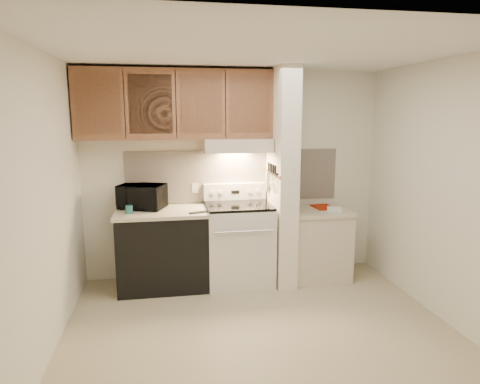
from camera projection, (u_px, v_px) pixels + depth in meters
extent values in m
plane|color=tan|center=(260.00, 328.00, 4.01)|extent=(3.60, 3.60, 0.00)
plane|color=white|center=(262.00, 51.00, 3.55)|extent=(3.60, 3.60, 0.00)
cube|color=silver|center=(234.00, 174.00, 5.23)|extent=(3.60, 2.50, 0.02)
cube|color=silver|center=(45.00, 205.00, 3.48)|extent=(0.02, 3.00, 2.50)
cube|color=silver|center=(444.00, 192.00, 4.09)|extent=(0.02, 3.00, 2.50)
cube|color=beige|center=(234.00, 176.00, 5.23)|extent=(2.60, 0.02, 0.63)
cube|color=silver|center=(239.00, 245.00, 5.04)|extent=(0.76, 0.65, 0.92)
cube|color=black|center=(244.00, 250.00, 4.73)|extent=(0.50, 0.01, 0.30)
cylinder|color=silver|center=(244.00, 232.00, 4.65)|extent=(0.65, 0.02, 0.02)
cube|color=black|center=(239.00, 205.00, 4.96)|extent=(0.74, 0.64, 0.03)
cube|color=silver|center=(235.00, 191.00, 5.21)|extent=(0.76, 0.08, 0.20)
cube|color=black|center=(235.00, 192.00, 5.17)|extent=(0.10, 0.01, 0.04)
cylinder|color=silver|center=(212.00, 193.00, 5.12)|extent=(0.05, 0.02, 0.05)
cylinder|color=silver|center=(221.00, 192.00, 5.14)|extent=(0.05, 0.02, 0.05)
cylinder|color=silver|center=(250.00, 192.00, 5.20)|extent=(0.05, 0.02, 0.05)
cylinder|color=silver|center=(258.00, 191.00, 5.22)|extent=(0.05, 0.02, 0.05)
cube|color=black|center=(163.00, 251.00, 4.91)|extent=(1.00, 0.63, 0.87)
cube|color=beige|center=(162.00, 212.00, 4.83)|extent=(1.04, 0.67, 0.04)
cube|color=black|center=(199.00, 212.00, 4.70)|extent=(0.21, 0.13, 0.01)
cylinder|color=#29706B|center=(129.00, 210.00, 4.66)|extent=(0.09, 0.09, 0.09)
cube|color=beige|center=(195.00, 188.00, 5.16)|extent=(0.08, 0.01, 0.12)
imported|color=black|center=(142.00, 197.00, 4.90)|extent=(0.59, 0.50, 0.28)
cube|color=white|center=(282.00, 178.00, 4.98)|extent=(0.22, 0.70, 2.50)
cube|color=brown|center=(272.00, 174.00, 4.95)|extent=(0.01, 0.70, 0.04)
cube|color=black|center=(273.00, 172.00, 4.90)|extent=(0.02, 0.42, 0.04)
cube|color=silver|center=(275.00, 183.00, 4.76)|extent=(0.01, 0.03, 0.16)
cylinder|color=black|center=(275.00, 170.00, 4.73)|extent=(0.02, 0.02, 0.10)
cube|color=silver|center=(273.00, 183.00, 4.84)|extent=(0.01, 0.04, 0.18)
cylinder|color=black|center=(274.00, 169.00, 4.81)|extent=(0.02, 0.02, 0.10)
cube|color=silver|center=(272.00, 183.00, 4.91)|extent=(0.01, 0.04, 0.20)
cylinder|color=black|center=(272.00, 168.00, 4.90)|extent=(0.02, 0.02, 0.10)
cube|color=silver|center=(270.00, 180.00, 4.98)|extent=(0.01, 0.04, 0.16)
cylinder|color=black|center=(270.00, 167.00, 4.95)|extent=(0.02, 0.02, 0.10)
cube|color=silver|center=(268.00, 180.00, 5.07)|extent=(0.01, 0.04, 0.18)
cylinder|color=black|center=(269.00, 166.00, 5.04)|extent=(0.02, 0.02, 0.10)
cube|color=slate|center=(267.00, 181.00, 5.14)|extent=(0.03, 0.09, 0.23)
cube|color=beige|center=(317.00, 245.00, 5.21)|extent=(0.70, 0.60, 0.81)
cube|color=beige|center=(318.00, 211.00, 5.14)|extent=(0.74, 0.64, 0.04)
cube|color=#A11F06|center=(323.00, 207.00, 5.25)|extent=(0.25, 0.33, 0.01)
cube|color=white|center=(334.00, 209.00, 5.06)|extent=(0.19, 0.16, 0.04)
cube|color=beige|center=(237.00, 145.00, 4.95)|extent=(0.78, 0.44, 0.15)
cube|color=beige|center=(240.00, 151.00, 4.76)|extent=(0.78, 0.04, 0.06)
cube|color=brown|center=(176.00, 105.00, 4.80)|extent=(2.18, 0.33, 0.77)
cube|color=brown|center=(98.00, 104.00, 4.50)|extent=(0.46, 0.01, 0.63)
cube|color=black|center=(124.00, 104.00, 4.55)|extent=(0.01, 0.01, 0.73)
cube|color=brown|center=(150.00, 104.00, 4.60)|extent=(0.46, 0.01, 0.63)
cube|color=black|center=(176.00, 104.00, 4.64)|extent=(0.01, 0.01, 0.73)
cube|color=brown|center=(201.00, 104.00, 4.69)|extent=(0.46, 0.01, 0.63)
cube|color=black|center=(226.00, 104.00, 4.73)|extent=(0.01, 0.01, 0.73)
cube|color=brown|center=(250.00, 104.00, 4.78)|extent=(0.46, 0.01, 0.63)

